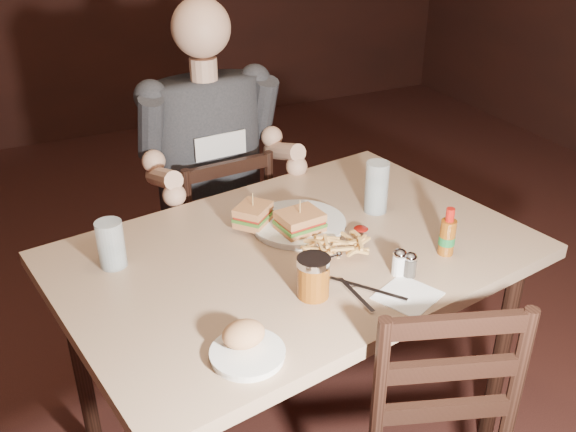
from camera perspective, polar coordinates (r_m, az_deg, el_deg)
name	(u,v)px	position (r m, az deg, el deg)	size (l,w,h in m)	color
room_shell	(307,48)	(1.27, 1.67, 14.70)	(7.00, 7.00, 7.00)	black
main_table	(296,271)	(1.83, 0.68, -4.95)	(1.40, 1.05, 0.77)	tan
chair_far	(214,244)	(2.53, -6.62, -2.44)	(0.38, 0.42, 0.83)	black
diner	(212,134)	(2.28, -6.79, 7.27)	(0.53, 0.42, 0.92)	#303035
dinner_plate	(298,225)	(1.89, 0.91, -0.79)	(0.27, 0.27, 0.02)	white
sandwich_left	(300,216)	(1.82, 1.07, 0.04)	(0.12, 0.10, 0.10)	tan
sandwich_right	(253,210)	(1.87, -3.13, 0.56)	(0.10, 0.08, 0.09)	tan
fries_pile	(340,244)	(1.75, 4.67, -2.48)	(0.24, 0.17, 0.04)	#F2BA64
ketchup_dollop	(361,229)	(1.86, 6.51, -1.14)	(0.04, 0.04, 0.01)	maroon
glass_left	(111,244)	(1.75, -15.46, -2.43)	(0.07, 0.07, 0.13)	silver
glass_right	(377,187)	(1.97, 7.88, 2.55)	(0.07, 0.07, 0.16)	silver
hot_sauce	(448,231)	(1.79, 14.03, -1.33)	(0.04, 0.04, 0.14)	brown
salt_shaker	(399,263)	(1.69, 9.86, -4.14)	(0.04, 0.04, 0.07)	white
pepper_shaker	(410,266)	(1.69, 10.78, -4.35)	(0.03, 0.03, 0.06)	#38332D
syrup_dispenser	(313,277)	(1.58, 2.27, -5.44)	(0.08, 0.08, 0.11)	brown
napkin	(408,296)	(1.63, 10.60, -6.97)	(0.14, 0.13, 0.00)	white
knife	(368,289)	(1.63, 7.11, -6.45)	(0.01, 0.21, 0.00)	silver
fork	(356,295)	(1.61, 6.07, -6.99)	(0.01, 0.16, 0.00)	silver
side_plate	(248,355)	(1.42, -3.61, -12.25)	(0.16, 0.16, 0.01)	white
bread_roll	(244,334)	(1.42, -3.97, -10.44)	(0.10, 0.08, 0.06)	tan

